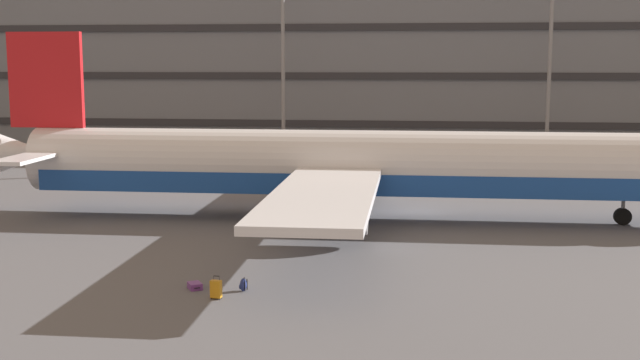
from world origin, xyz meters
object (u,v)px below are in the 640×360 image
Objects in this scene: suitcase_orange at (195,286)px; backpack_navy at (243,285)px; suitcase_small at (216,289)px; airliner at (353,166)px.

suitcase_orange is 1.89m from backpack_navy.
suitcase_small is 1.63m from suitcase_orange.
backpack_navy reaches higher than suitcase_orange.
airliner is 77.97× the size of backpack_navy.
suitcase_small is at bearing -124.69° from backpack_navy.
suitcase_orange is 1.40× the size of backpack_navy.
suitcase_small reaches higher than suitcase_orange.
suitcase_orange is (-1.12, 1.16, -0.25)m from suitcase_small.
suitcase_small is (-3.79, -15.67, -2.57)m from airliner.
backpack_navy is (-3.02, -14.56, -2.70)m from airliner.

